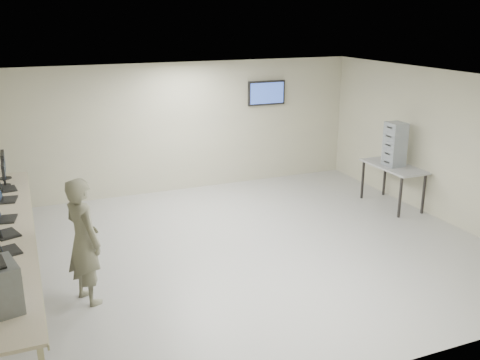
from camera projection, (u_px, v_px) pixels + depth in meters
name	position (u px, v px, depth m)	size (l,w,h in m)	color
room	(245.00, 167.00, 8.59)	(8.01, 7.01, 2.81)	beige
workbench	(6.00, 236.00, 7.39)	(0.76, 6.00, 0.90)	beige
laptop_0	(2.00, 283.00, 5.79)	(0.33, 0.39, 0.29)	black
laptop_1	(3.00, 247.00, 6.68)	(0.38, 0.41, 0.28)	black
laptop_2	(1.00, 230.00, 7.19)	(0.42, 0.45, 0.29)	black
laptop_3	(2.00, 216.00, 7.72)	(0.34, 0.39, 0.28)	black
laptop_4	(4.00, 197.00, 8.52)	(0.35, 0.40, 0.29)	black
laptop_5	(4.00, 186.00, 9.06)	(0.33, 0.38, 0.27)	black
monitor_near	(4.00, 172.00, 9.25)	(0.18, 0.42, 0.41)	black
monitor_far	(3.00, 163.00, 9.62)	(0.22, 0.49, 0.49)	black
soldier	(84.00, 241.00, 7.09)	(0.64, 0.42, 1.76)	slate
side_table	(394.00, 169.00, 10.74)	(0.66, 1.42, 0.85)	#99999B
storage_bins	(395.00, 144.00, 10.58)	(0.33, 0.37, 0.88)	#949FAB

